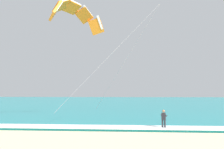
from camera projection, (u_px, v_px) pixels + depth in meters
sea at (156, 101)px, 78.15m from camera, size 200.00×120.00×0.20m
surfboard at (164, 130)px, 19.89m from camera, size 0.80×1.47×0.09m
kitesurfer at (164, 119)px, 19.97m from camera, size 0.61×0.61×1.69m
kite_primary at (75, 13)px, 25.89m from camera, size 10.55×7.45×11.70m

